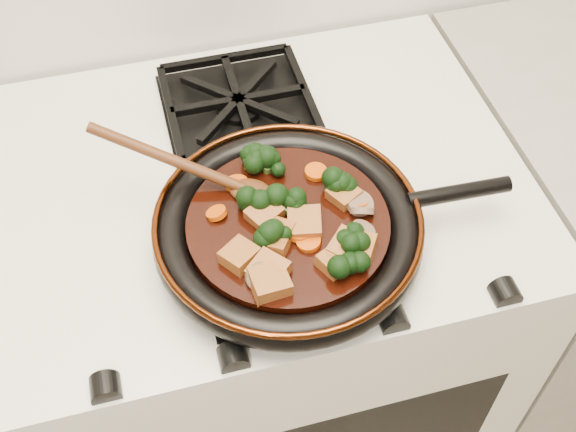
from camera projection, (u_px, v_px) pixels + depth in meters
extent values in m
cube|color=silver|center=(267.00, 332.00, 1.39)|extent=(0.76, 0.60, 0.90)
cylinder|color=black|center=(288.00, 234.00, 0.93)|extent=(0.32, 0.32, 0.01)
torus|color=black|center=(288.00, 230.00, 0.93)|extent=(0.35, 0.35, 0.04)
torus|color=#4A1F0A|center=(288.00, 219.00, 0.91)|extent=(0.34, 0.34, 0.01)
cylinder|color=black|center=(459.00, 192.00, 0.94)|extent=(0.14, 0.03, 0.02)
cylinder|color=black|center=(288.00, 226.00, 0.92)|extent=(0.26, 0.26, 0.02)
cube|color=brown|center=(360.00, 247.00, 0.88)|extent=(0.05, 0.05, 0.03)
cube|color=brown|center=(264.00, 214.00, 0.91)|extent=(0.05, 0.05, 0.03)
cube|color=brown|center=(269.00, 271.00, 0.85)|extent=(0.06, 0.06, 0.03)
cube|color=brown|center=(270.00, 282.00, 0.84)|extent=(0.05, 0.05, 0.03)
cube|color=brown|center=(274.00, 243.00, 0.88)|extent=(0.05, 0.05, 0.03)
cube|color=brown|center=(344.00, 195.00, 0.93)|extent=(0.05, 0.05, 0.02)
cube|color=brown|center=(348.00, 248.00, 0.88)|extent=(0.06, 0.06, 0.03)
cube|color=brown|center=(277.00, 234.00, 0.89)|extent=(0.05, 0.05, 0.03)
cube|color=brown|center=(333.00, 263.00, 0.86)|extent=(0.04, 0.05, 0.02)
cube|color=brown|center=(240.00, 256.00, 0.87)|extent=(0.05, 0.05, 0.03)
cube|color=brown|center=(305.00, 224.00, 0.90)|extent=(0.05, 0.05, 0.03)
cylinder|color=#CA4605|center=(236.00, 183.00, 0.95)|extent=(0.03, 0.03, 0.01)
cylinder|color=#CA4605|center=(217.00, 213.00, 0.91)|extent=(0.03, 0.03, 0.02)
cylinder|color=#CA4605|center=(316.00, 172.00, 0.96)|extent=(0.03, 0.03, 0.01)
cylinder|color=#CA4605|center=(309.00, 241.00, 0.89)|extent=(0.03, 0.03, 0.01)
cylinder|color=#CA4605|center=(299.00, 234.00, 0.89)|extent=(0.03, 0.03, 0.01)
cylinder|color=#CA4605|center=(357.00, 200.00, 0.93)|extent=(0.03, 0.03, 0.01)
cylinder|color=brown|center=(260.00, 277.00, 0.85)|extent=(0.04, 0.04, 0.03)
cylinder|color=brown|center=(362.00, 211.00, 0.91)|extent=(0.04, 0.03, 0.03)
cylinder|color=brown|center=(360.00, 204.00, 0.92)|extent=(0.05, 0.05, 0.02)
cylinder|color=brown|center=(363.00, 230.00, 0.89)|extent=(0.04, 0.04, 0.02)
ellipsoid|color=#4B2610|center=(250.00, 191.00, 0.94)|extent=(0.07, 0.06, 0.02)
cylinder|color=#4B2610|center=(170.00, 159.00, 0.93)|extent=(0.02, 0.02, 0.22)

